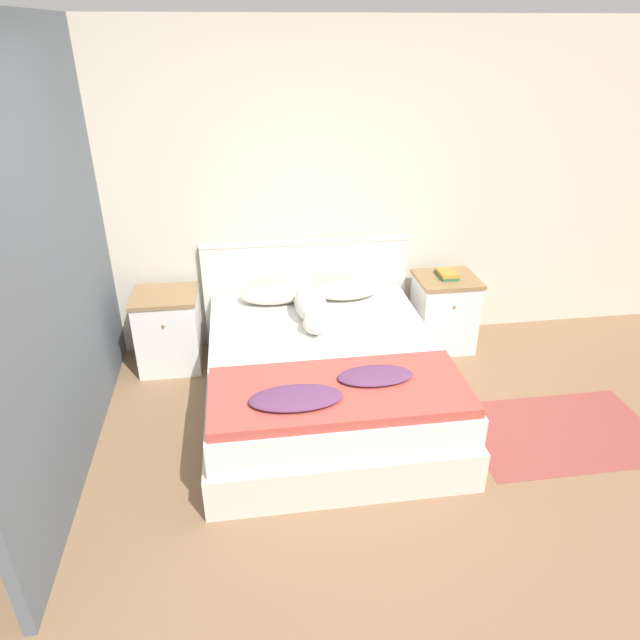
% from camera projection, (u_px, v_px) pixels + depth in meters
% --- Properties ---
extents(ground_plane, '(16.00, 16.00, 0.00)m').
position_uv_depth(ground_plane, '(342.00, 516.00, 3.22)').
color(ground_plane, '#896647').
extents(wall_back, '(9.00, 0.06, 2.55)m').
position_uv_depth(wall_back, '(297.00, 195.00, 4.51)').
color(wall_back, beige).
rests_on(wall_back, ground_plane).
extents(wall_side_left, '(0.06, 3.10, 2.55)m').
position_uv_depth(wall_side_left, '(60.00, 252.00, 3.37)').
color(wall_side_left, slate).
rests_on(wall_side_left, ground_plane).
extents(bed, '(1.63, 1.98, 0.51)m').
position_uv_depth(bed, '(324.00, 378.00, 4.03)').
color(bed, silver).
rests_on(bed, ground_plane).
extents(headboard, '(1.71, 0.06, 0.93)m').
position_uv_depth(headboard, '(306.00, 289.00, 4.82)').
color(headboard, silver).
rests_on(headboard, ground_plane).
extents(nightstand_left, '(0.50, 0.46, 0.64)m').
position_uv_depth(nightstand_left, '(168.00, 330.00, 4.52)').
color(nightstand_left, white).
rests_on(nightstand_left, ground_plane).
extents(nightstand_right, '(0.50, 0.46, 0.64)m').
position_uv_depth(nightstand_right, '(444.00, 312.00, 4.81)').
color(nightstand_right, white).
rests_on(nightstand_right, ground_plane).
extents(pillow_left, '(0.55, 0.32, 0.12)m').
position_uv_depth(pillow_left, '(274.00, 294.00, 4.54)').
color(pillow_left, beige).
rests_on(pillow_left, bed).
extents(pillow_right, '(0.55, 0.32, 0.12)m').
position_uv_depth(pillow_right, '(345.00, 290.00, 4.61)').
color(pillow_right, beige).
rests_on(pillow_right, bed).
extents(quilt, '(1.53, 0.66, 0.11)m').
position_uv_depth(quilt, '(338.00, 391.00, 3.36)').
color(quilt, '#BC4C42').
rests_on(quilt, bed).
extents(dog, '(0.24, 0.70, 0.22)m').
position_uv_depth(dog, '(311.00, 307.00, 4.23)').
color(dog, silver).
rests_on(dog, bed).
extents(book_stack, '(0.14, 0.23, 0.05)m').
position_uv_depth(book_stack, '(447.00, 274.00, 4.67)').
color(book_stack, '#337547').
rests_on(book_stack, nightstand_right).
extents(rug, '(1.27, 0.82, 0.00)m').
position_uv_depth(rug, '(561.00, 432.00, 3.89)').
color(rug, '#93423D').
rests_on(rug, ground_plane).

